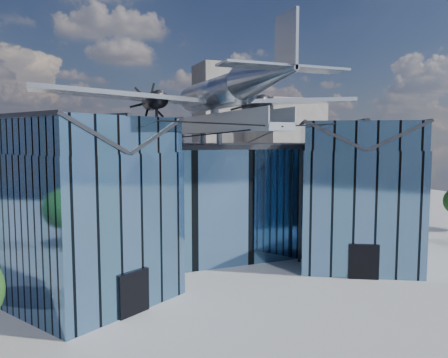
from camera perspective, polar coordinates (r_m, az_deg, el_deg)
name	(u,v)px	position (r m, az deg, el deg)	size (l,w,h in m)	color
ground_plane	(234,275)	(34.05, 1.32, -12.45)	(120.00, 120.00, 0.00)	gray
museum	(207,194)	(38.12, -2.21, -1.99)	(32.88, 24.50, 17.60)	teal
bg_towers	(129,141)	(81.44, -12.30, 4.93)	(77.00, 24.50, 26.00)	slate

